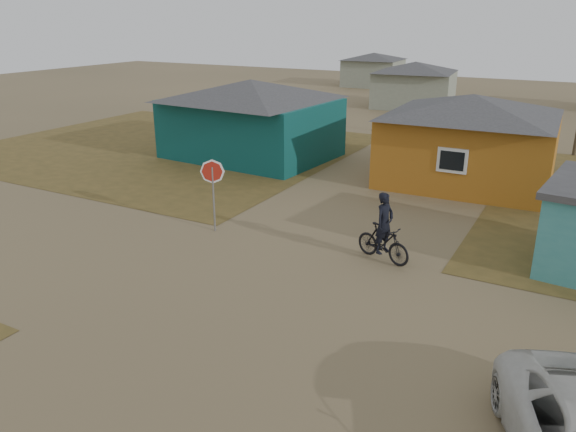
# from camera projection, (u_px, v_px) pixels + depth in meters

# --- Properties ---
(ground) EXTENTS (120.00, 120.00, 0.00)m
(ground) POSITION_uv_depth(u_px,v_px,m) (252.00, 299.00, 14.84)
(ground) COLOR olive
(grass_nw) EXTENTS (20.00, 18.00, 0.00)m
(grass_nw) POSITION_uv_depth(u_px,v_px,m) (166.00, 147.00, 31.90)
(grass_nw) COLOR brown
(grass_nw) RESTS_ON ground
(house_teal) EXTENTS (8.93, 7.08, 4.00)m
(house_teal) POSITION_uv_depth(u_px,v_px,m) (251.00, 118.00, 29.13)
(house_teal) COLOR #0B3F3F
(house_teal) RESTS_ON ground
(house_yellow) EXTENTS (7.72, 6.76, 3.90)m
(house_yellow) POSITION_uv_depth(u_px,v_px,m) (469.00, 138.00, 24.58)
(house_yellow) COLOR #A66219
(house_yellow) RESTS_ON ground
(house_pale_west) EXTENTS (7.04, 6.15, 3.60)m
(house_pale_west) POSITION_uv_depth(u_px,v_px,m) (414.00, 84.00, 44.98)
(house_pale_west) COLOR gray
(house_pale_west) RESTS_ON ground
(house_pale_north) EXTENTS (6.28, 5.81, 3.40)m
(house_pale_north) POSITION_uv_depth(u_px,v_px,m) (373.00, 69.00, 58.53)
(house_pale_north) COLOR gray
(house_pale_north) RESTS_ON ground
(stop_sign) EXTENTS (0.83, 0.12, 2.55)m
(stop_sign) POSITION_uv_depth(u_px,v_px,m) (213.00, 179.00, 18.92)
(stop_sign) COLOR gray
(stop_sign) RESTS_ON ground
(cyclist) EXTENTS (1.98, 1.10, 2.16)m
(cyclist) POSITION_uv_depth(u_px,v_px,m) (383.00, 236.00, 16.94)
(cyclist) COLOR black
(cyclist) RESTS_ON ground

